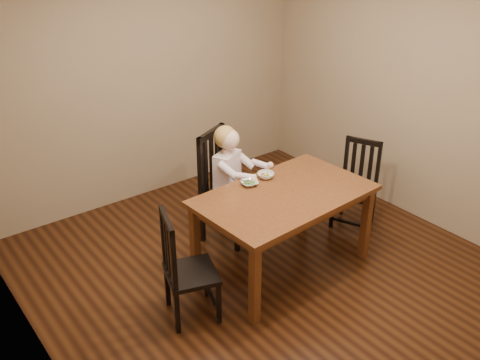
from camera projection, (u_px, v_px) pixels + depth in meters
room at (261, 135)px, 4.50m from camera, size 4.01×4.01×2.71m
dining_table at (284, 202)px, 4.80m from camera, size 1.63×1.03×0.79m
chair_child at (224, 188)px, 5.38m from camera, size 0.64×0.63×1.14m
chair_left at (185, 269)px, 4.29m from camera, size 0.51×0.52×0.97m
chair_right at (356, 186)px, 5.64m from camera, size 0.52×0.52×0.93m
toddler at (229, 174)px, 5.28m from camera, size 0.55×0.60×0.66m
bowl_peas at (250, 183)px, 4.90m from camera, size 0.19×0.19×0.04m
bowl_veg at (266, 175)px, 5.03m from camera, size 0.20×0.20×0.05m
fork at (248, 183)px, 4.85m from camera, size 0.12×0.09×0.05m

